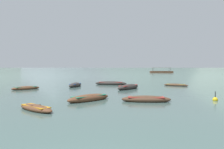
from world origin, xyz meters
name	(u,v)px	position (x,y,z in m)	size (l,w,h in m)	color
ground_plane	(107,68)	(0.00, 1500.00, 0.00)	(6000.00, 6000.00, 0.00)	#425B56
mountain_1	(56,50)	(-494.51, 2243.11, 164.56)	(899.91, 899.91, 329.12)	slate
mountain_2	(153,50)	(430.83, 2198.94, 160.81)	(1257.94, 1257.94, 321.62)	#4C5B56
rowboat_0	(128,87)	(3.12, 21.87, 0.22)	(3.36, 4.22, 0.70)	#2D2826
rowboat_1	(26,88)	(-8.41, 21.58, 0.15)	(2.98, 2.84, 0.46)	brown
rowboat_3	(36,108)	(-3.40, 8.88, 0.13)	(2.89, 2.83, 0.41)	brown
rowboat_5	(89,98)	(-0.63, 12.71, 0.19)	(3.50, 3.60, 0.60)	brown
rowboat_6	(75,85)	(-3.40, 25.28, 0.20)	(1.78, 3.55, 0.63)	#2D2826
rowboat_7	(146,99)	(3.52, 12.15, 0.17)	(3.65, 1.52, 0.54)	#4C3323
rowboat_9	(176,85)	(9.82, 26.09, 0.12)	(3.15, 2.53, 0.39)	#4C3323
rowboat_10	(111,83)	(1.21, 28.44, 0.19)	(4.70, 2.33, 0.62)	#2D2826
ferry_0	(161,72)	(24.92, 99.19, 0.45)	(10.12, 4.30, 2.54)	brown
mooring_buoy	(215,99)	(8.74, 12.52, 0.09)	(0.38, 0.38, 0.81)	yellow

